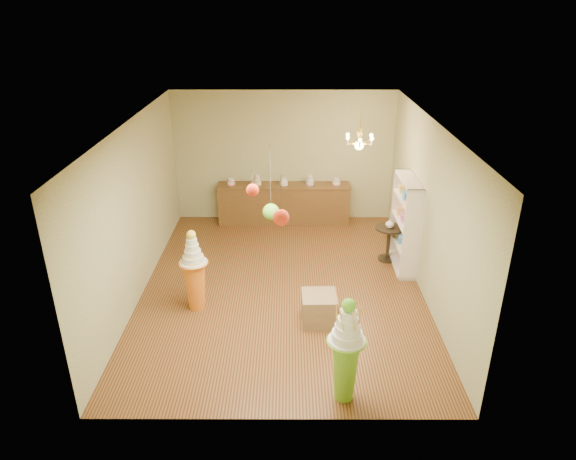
{
  "coord_description": "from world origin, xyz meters",
  "views": [
    {
      "loc": [
        0.13,
        -8.12,
        4.82
      ],
      "look_at": [
        0.1,
        0.0,
        1.13
      ],
      "focal_mm": 32.0,
      "sensor_mm": 36.0,
      "label": 1
    }
  ],
  "objects_px": {
    "pedestal_green": "(346,357)",
    "pedestal_orange": "(195,278)",
    "sideboard": "(284,203)",
    "round_table": "(389,239)"
  },
  "relations": [
    {
      "from": "pedestal_green",
      "to": "pedestal_orange",
      "type": "xyz_separation_m",
      "value": [
        -2.29,
        2.14,
        -0.08
      ]
    },
    {
      "from": "pedestal_green",
      "to": "round_table",
      "type": "bearing_deg",
      "value": 72.28
    },
    {
      "from": "pedestal_green",
      "to": "pedestal_orange",
      "type": "height_order",
      "value": "pedestal_green"
    },
    {
      "from": "pedestal_orange",
      "to": "sideboard",
      "type": "bearing_deg",
      "value": 68.57
    },
    {
      "from": "pedestal_orange",
      "to": "round_table",
      "type": "bearing_deg",
      "value": 26.61
    },
    {
      "from": "pedestal_orange",
      "to": "round_table",
      "type": "relative_size",
      "value": 2.04
    },
    {
      "from": "pedestal_green",
      "to": "sideboard",
      "type": "distance_m",
      "value": 5.88
    },
    {
      "from": "round_table",
      "to": "pedestal_green",
      "type": "bearing_deg",
      "value": -107.72
    },
    {
      "from": "pedestal_green",
      "to": "pedestal_orange",
      "type": "distance_m",
      "value": 3.14
    },
    {
      "from": "pedestal_green",
      "to": "pedestal_orange",
      "type": "relative_size",
      "value": 1.05
    }
  ]
}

